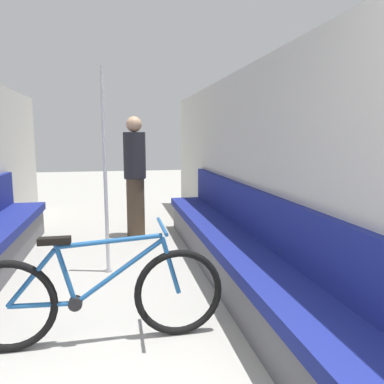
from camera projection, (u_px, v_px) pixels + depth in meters
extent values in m
cube|color=beige|center=(267.00, 174.00, 3.39)|extent=(0.10, 8.75, 2.07)
cube|color=#5B5B60|center=(231.00, 263.00, 3.58)|extent=(0.42, 4.58, 0.35)
cube|color=navy|center=(231.00, 241.00, 3.54)|extent=(0.49, 4.58, 0.10)
cube|color=navy|center=(253.00, 212.00, 3.55)|extent=(0.07, 4.58, 0.44)
torus|color=black|center=(8.00, 307.00, 2.37)|extent=(0.61, 0.05, 0.61)
torus|color=black|center=(179.00, 293.00, 2.59)|extent=(0.61, 0.05, 0.61)
cylinder|color=#1E5693|center=(42.00, 305.00, 2.41)|extent=(0.41, 0.03, 0.05)
cylinder|color=#1E5693|center=(31.00, 278.00, 2.38)|extent=(0.33, 0.03, 0.38)
cylinder|color=#1E5693|center=(65.00, 273.00, 2.41)|extent=(0.14, 0.03, 0.44)
cylinder|color=#1E5693|center=(119.00, 271.00, 2.48)|extent=(0.60, 0.03, 0.42)
cylinder|color=#1E5693|center=(110.00, 241.00, 2.44)|extent=(0.69, 0.03, 0.07)
cylinder|color=#1E5693|center=(171.00, 265.00, 2.55)|extent=(0.14, 0.03, 0.41)
cylinder|color=black|center=(75.00, 303.00, 2.46)|extent=(0.09, 0.06, 0.09)
cube|color=black|center=(54.00, 241.00, 2.37)|extent=(0.20, 0.07, 0.04)
cylinder|color=#1E5693|center=(162.00, 226.00, 2.50)|extent=(0.02, 0.46, 0.02)
cylinder|color=gray|center=(108.00, 271.00, 3.86)|extent=(0.08, 0.08, 0.01)
cylinder|color=silver|center=(105.00, 172.00, 3.71)|extent=(0.04, 0.04, 2.05)
cylinder|color=#473828|center=(136.00, 207.00, 5.18)|extent=(0.25, 0.25, 0.81)
cylinder|color=#232328|center=(135.00, 155.00, 5.08)|extent=(0.30, 0.30, 0.63)
sphere|color=tan|center=(134.00, 124.00, 5.02)|extent=(0.21, 0.21, 0.21)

